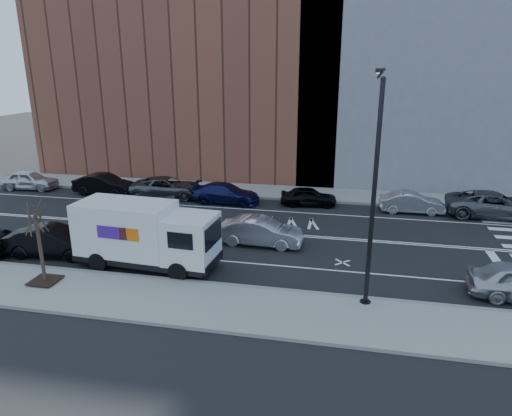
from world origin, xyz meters
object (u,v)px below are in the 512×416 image
at_px(far_parked_a, 29,180).
at_px(far_parked_b, 105,185).
at_px(driving_sedan, 260,231).
at_px(fedex_van, 145,234).

distance_m(far_parked_a, far_parked_b, 6.61).
xyz_separation_m(far_parked_a, driving_sedan, (20.07, -7.74, 0.01)).
distance_m(fedex_van, driving_sedan, 6.30).
bearing_deg(far_parked_b, fedex_van, -138.43).
relative_size(far_parked_a, far_parked_b, 0.93).
bearing_deg(fedex_van, far_parked_b, 131.05).
bearing_deg(fedex_van, far_parked_a, 146.65).
relative_size(far_parked_a, driving_sedan, 0.96).
bearing_deg(far_parked_b, far_parked_a, 92.60).
bearing_deg(driving_sedan, far_parked_a, 71.17).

